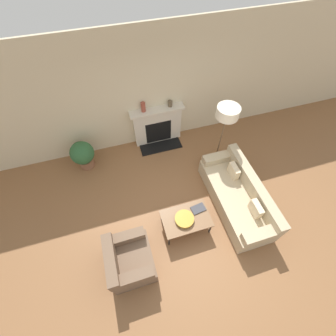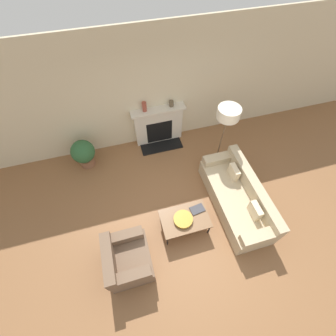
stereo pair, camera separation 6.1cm
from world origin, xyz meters
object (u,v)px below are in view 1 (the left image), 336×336
couch (238,196)px  potted_plant (83,154)px  floor_lamp (227,115)px  mantel_vase_left (143,107)px  book (198,209)px  bowl (184,219)px  armchair_near (129,260)px  mantel_vase_center_left (170,104)px  fireplace (158,126)px  coffee_table (186,218)px

couch → potted_plant: 3.69m
floor_lamp → mantel_vase_left: floor_lamp is taller
book → floor_lamp: 2.02m
bowl → couch: bearing=9.7°
couch → potted_plant: (-3.08, 2.02, 0.15)m
armchair_near → bowl: bearing=-71.3°
floor_lamp → mantel_vase_center_left: size_ratio=11.59×
fireplace → mantel_vase_left: 0.73m
couch → bowl: bearing=-80.3°
bowl → book: bearing=21.6°
couch → potted_plant: potted_plant is taller
book → couch: bearing=-1.9°
coffee_table → book: 0.32m
fireplace → couch: bearing=-64.2°
mantel_vase_left → floor_lamp: bearing=-34.7°
bowl → mantel_vase_center_left: (0.51, 2.60, 0.68)m
armchair_near → potted_plant: bearing=12.3°
book → mantel_vase_left: bearing=94.2°
book → potted_plant: 2.99m
armchair_near → bowl: armchair_near is taller
coffee_table → mantel_vase_center_left: mantel_vase_center_left is taller
fireplace → book: size_ratio=4.44×
mantel_vase_center_left → potted_plant: bearing=-171.3°
mantel_vase_center_left → coffee_table: bearing=-100.1°
mantel_vase_center_left → armchair_near: bearing=-119.5°
bowl → mantel_vase_left: size_ratio=1.59×
fireplace → bowl: bearing=-93.7°
mantel_vase_left → potted_plant: size_ratio=0.31×
bowl → mantel_vase_left: mantel_vase_left is taller
couch → bowl: couch is taller
armchair_near → coffee_table: armchair_near is taller
potted_plant → floor_lamp: bearing=-12.9°
mantel_vase_left → mantel_vase_center_left: 0.66m
floor_lamp → couch: bearing=-94.4°
potted_plant → book: bearing=-44.9°
bowl → fireplace: bearing=86.3°
fireplace → book: bearing=-85.9°
bowl → mantel_vase_center_left: bearing=78.9°
book → floor_lamp: (1.07, 1.38, 1.02)m
mantel_vase_center_left → potted_plant: mantel_vase_center_left is taller
couch → book: bearing=-84.8°
coffee_table → book: (0.30, 0.11, 0.04)m
book → potted_plant: bearing=128.0°
mantel_vase_center_left → fireplace: bearing=-177.4°
couch → mantel_vase_center_left: bearing=-161.3°
armchair_near → mantel_vase_center_left: 3.55m
fireplace → mantel_vase_center_left: mantel_vase_center_left is taller
armchair_near → bowl: size_ratio=2.30×
coffee_table → book: size_ratio=3.15×
coffee_table → potted_plant: bearing=129.4°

